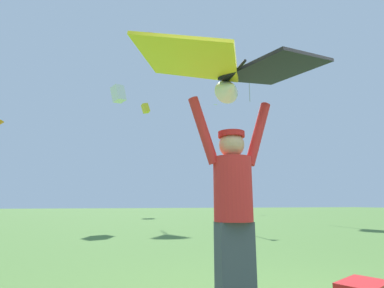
% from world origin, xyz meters
% --- Properties ---
extents(kite_flyer_person, '(0.81, 0.36, 1.92)m').
position_xyz_m(kite_flyer_person, '(-0.33, 0.31, 0.94)').
color(kite_flyer_person, '#424751').
rests_on(kite_flyer_person, ground).
extents(held_stunt_kite, '(1.94, 1.05, 0.41)m').
position_xyz_m(held_stunt_kite, '(-0.33, 0.23, 2.19)').
color(held_stunt_kite, black).
extents(distant_kite_yellow_low_left, '(0.95, 0.79, 1.13)m').
position_xyz_m(distant_kite_yellow_low_left, '(2.01, 26.87, 10.62)').
color(distant_kite_yellow_low_left, yellow).
extents(distant_kite_purple_high_right, '(1.56, 1.76, 2.80)m').
position_xyz_m(distant_kite_purple_high_right, '(1.52, 20.84, 14.94)').
color(distant_kite_purple_high_right, purple).
extents(distant_kite_white_mid_left, '(0.92, 0.80, 1.02)m').
position_xyz_m(distant_kite_white_mid_left, '(-1.07, 13.47, 6.84)').
color(distant_kite_white_mid_left, white).
extents(distant_kite_white_mid_right, '(0.56, 0.56, 0.13)m').
position_xyz_m(distant_kite_white_mid_right, '(11.89, 32.38, 13.87)').
color(distant_kite_white_mid_right, white).
extents(distant_kite_white_overhead_distant, '(2.06, 2.03, 3.14)m').
position_xyz_m(distant_kite_white_overhead_distant, '(8.86, 17.15, 11.14)').
color(distant_kite_white_overhead_distant, white).
extents(marker_flag, '(0.30, 0.24, 2.10)m').
position_xyz_m(marker_flag, '(3.18, 7.03, 1.82)').
color(marker_flag, silver).
rests_on(marker_flag, ground).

